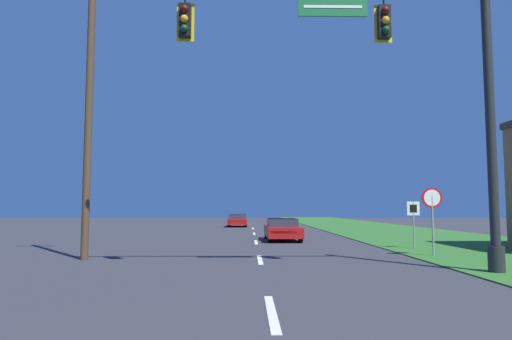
{
  "coord_description": "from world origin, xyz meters",
  "views": [
    {
      "loc": [
        -0.4,
        -1.97,
        1.79
      ],
      "look_at": [
        0.0,
        22.0,
        3.79
      ],
      "focal_mm": 32.0,
      "sensor_mm": 36.0,
      "label": 1
    }
  ],
  "objects_px": {
    "far_car": "(238,220)",
    "route_sign_post": "(413,214)",
    "car_ahead": "(282,229)",
    "stop_sign": "(432,206)",
    "utility_pole_near": "(89,102)",
    "signal_mast": "(406,81)"
  },
  "relations": [
    {
      "from": "car_ahead",
      "to": "far_car",
      "type": "distance_m",
      "value": 18.91
    },
    {
      "from": "stop_sign",
      "to": "route_sign_post",
      "type": "xyz_separation_m",
      "value": [
        0.41,
        3.08,
        -0.34
      ]
    },
    {
      "from": "far_car",
      "to": "route_sign_post",
      "type": "relative_size",
      "value": 2.16
    },
    {
      "from": "signal_mast",
      "to": "far_car",
      "type": "xyz_separation_m",
      "value": [
        -5.49,
        31.63,
        -4.77
      ]
    },
    {
      "from": "utility_pole_near",
      "to": "far_car",
      "type": "bearing_deg",
      "value": 80.59
    },
    {
      "from": "car_ahead",
      "to": "utility_pole_near",
      "type": "relative_size",
      "value": 0.43
    },
    {
      "from": "signal_mast",
      "to": "stop_sign",
      "type": "bearing_deg",
      "value": 61.2
    },
    {
      "from": "utility_pole_near",
      "to": "stop_sign",
      "type": "bearing_deg",
      "value": 3.32
    },
    {
      "from": "route_sign_post",
      "to": "signal_mast",
      "type": "bearing_deg",
      "value": -110.59
    },
    {
      "from": "far_car",
      "to": "utility_pole_near",
      "type": "bearing_deg",
      "value": -99.41
    },
    {
      "from": "far_car",
      "to": "utility_pole_near",
      "type": "height_order",
      "value": "utility_pole_near"
    },
    {
      "from": "signal_mast",
      "to": "route_sign_post",
      "type": "xyz_separation_m",
      "value": [
        2.77,
        7.36,
        -3.84
      ]
    },
    {
      "from": "route_sign_post",
      "to": "stop_sign",
      "type": "bearing_deg",
      "value": -97.63
    },
    {
      "from": "stop_sign",
      "to": "utility_pole_near",
      "type": "height_order",
      "value": "utility_pole_near"
    },
    {
      "from": "car_ahead",
      "to": "route_sign_post",
      "type": "bearing_deg",
      "value": -46.35
    },
    {
      "from": "signal_mast",
      "to": "car_ahead",
      "type": "bearing_deg",
      "value": 101.19
    },
    {
      "from": "car_ahead",
      "to": "stop_sign",
      "type": "xyz_separation_m",
      "value": [
        4.91,
        -8.66,
        1.26
      ]
    },
    {
      "from": "car_ahead",
      "to": "stop_sign",
      "type": "relative_size",
      "value": 1.84
    },
    {
      "from": "stop_sign",
      "to": "route_sign_post",
      "type": "distance_m",
      "value": 3.13
    },
    {
      "from": "route_sign_post",
      "to": "car_ahead",
      "type": "bearing_deg",
      "value": 133.65
    },
    {
      "from": "car_ahead",
      "to": "far_car",
      "type": "height_order",
      "value": "same"
    },
    {
      "from": "car_ahead",
      "to": "far_car",
      "type": "xyz_separation_m",
      "value": [
        -2.93,
        18.68,
        -0.0
      ]
    }
  ]
}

